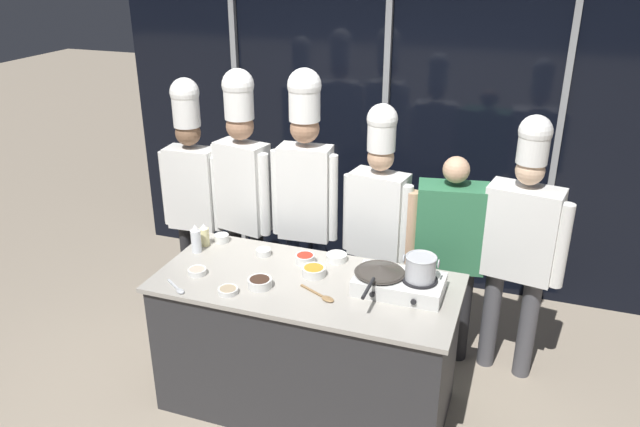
# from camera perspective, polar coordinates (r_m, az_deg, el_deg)

# --- Properties ---
(ground_plane) EXTENTS (24.00, 24.00, 0.00)m
(ground_plane) POSITION_cam_1_polar(r_m,az_deg,el_deg) (4.35, -1.15, -16.78)
(ground_plane) COLOR gray
(window_wall_back) EXTENTS (4.84, 0.09, 2.70)m
(window_wall_back) POSITION_cam_1_polar(r_m,az_deg,el_deg) (5.37, 6.02, 7.50)
(window_wall_back) COLOR black
(window_wall_back) RESTS_ON ground_plane
(demo_counter) EXTENTS (1.86, 0.84, 0.92)m
(demo_counter) POSITION_cam_1_polar(r_m,az_deg,el_deg) (4.07, -1.20, -11.83)
(demo_counter) COLOR #2D2D30
(demo_counter) RESTS_ON ground_plane
(portable_stove) EXTENTS (0.52, 0.33, 0.11)m
(portable_stove) POSITION_cam_1_polar(r_m,az_deg,el_deg) (3.73, 7.25, -6.40)
(portable_stove) COLOR silver
(portable_stove) RESTS_ON demo_counter
(frying_pan) EXTENTS (0.30, 0.52, 0.05)m
(frying_pan) POSITION_cam_1_polar(r_m,az_deg,el_deg) (3.71, 5.48, -5.10)
(frying_pan) COLOR #38332D
(frying_pan) RESTS_ON portable_stove
(stock_pot) EXTENTS (0.21, 0.18, 0.15)m
(stock_pot) POSITION_cam_1_polar(r_m,az_deg,el_deg) (3.64, 9.19, -4.87)
(stock_pot) COLOR #B7BABF
(stock_pot) RESTS_ON portable_stove
(squeeze_bottle_oil) EXTENTS (0.07, 0.07, 0.16)m
(squeeze_bottle_oil) POSITION_cam_1_polar(r_m,az_deg,el_deg) (4.31, -10.53, -1.95)
(squeeze_bottle_oil) COLOR beige
(squeeze_bottle_oil) RESTS_ON demo_counter
(squeeze_bottle_clear) EXTENTS (0.07, 0.07, 0.20)m
(squeeze_bottle_clear) POSITION_cam_1_polar(r_m,az_deg,el_deg) (4.22, -11.28, -2.28)
(squeeze_bottle_clear) COLOR white
(squeeze_bottle_clear) RESTS_ON demo_counter
(prep_bowl_noodles) EXTENTS (0.10, 0.10, 0.04)m
(prep_bowl_noodles) POSITION_cam_1_polar(r_m,az_deg,el_deg) (4.14, -5.19, -3.48)
(prep_bowl_noodles) COLOR white
(prep_bowl_noodles) RESTS_ON demo_counter
(prep_bowl_bean_sprouts) EXTENTS (0.14, 0.14, 0.05)m
(prep_bowl_bean_sprouts) POSITION_cam_1_polar(r_m,az_deg,el_deg) (4.06, 1.53, -3.97)
(prep_bowl_bean_sprouts) COLOR white
(prep_bowl_bean_sprouts) RESTS_ON demo_counter
(prep_bowl_mushrooms) EXTENTS (0.12, 0.12, 0.03)m
(prep_bowl_mushrooms) POSITION_cam_1_polar(r_m,az_deg,el_deg) (3.74, -8.41, -6.95)
(prep_bowl_mushrooms) COLOR white
(prep_bowl_mushrooms) RESTS_ON demo_counter
(prep_bowl_chili_flakes) EXTENTS (0.13, 0.13, 0.06)m
(prep_bowl_chili_flakes) POSITION_cam_1_polar(r_m,az_deg,el_deg) (4.02, -1.38, -4.10)
(prep_bowl_chili_flakes) COLOR white
(prep_bowl_chili_flakes) RESTS_ON demo_counter
(prep_bowl_onion) EXTENTS (0.10, 0.10, 0.05)m
(prep_bowl_onion) POSITION_cam_1_polar(r_m,az_deg,el_deg) (4.36, -8.99, -2.19)
(prep_bowl_onion) COLOR white
(prep_bowl_onion) RESTS_ON demo_counter
(prep_bowl_soy_glaze) EXTENTS (0.15, 0.15, 0.06)m
(prep_bowl_soy_glaze) POSITION_cam_1_polar(r_m,az_deg,el_deg) (3.77, -5.53, -6.26)
(prep_bowl_soy_glaze) COLOR white
(prep_bowl_soy_glaze) RESTS_ON demo_counter
(prep_bowl_shrimp) EXTENTS (0.12, 0.12, 0.04)m
(prep_bowl_shrimp) POSITION_cam_1_polar(r_m,az_deg,el_deg) (3.97, -11.17, -5.17)
(prep_bowl_shrimp) COLOR white
(prep_bowl_shrimp) RESTS_ON demo_counter
(prep_bowl_carrots) EXTENTS (0.15, 0.15, 0.06)m
(prep_bowl_carrots) POSITION_cam_1_polar(r_m,az_deg,el_deg) (3.87, -0.58, -5.25)
(prep_bowl_carrots) COLOR white
(prep_bowl_carrots) RESTS_ON demo_counter
(serving_spoon_slotted) EXTENTS (0.26, 0.15, 0.02)m
(serving_spoon_slotted) POSITION_cam_1_polar(r_m,az_deg,el_deg) (3.66, 0.33, -7.62)
(serving_spoon_slotted) COLOR olive
(serving_spoon_slotted) RESTS_ON demo_counter
(serving_spoon_solid) EXTENTS (0.19, 0.14, 0.02)m
(serving_spoon_solid) POSITION_cam_1_polar(r_m,az_deg,el_deg) (3.83, -12.85, -6.75)
(serving_spoon_solid) COLOR #B2B5BA
(serving_spoon_solid) RESTS_ON demo_counter
(chef_head) EXTENTS (0.49, 0.21, 1.94)m
(chef_head) POSITION_cam_1_polar(r_m,az_deg,el_deg) (4.83, -11.62, 2.88)
(chef_head) COLOR #232326
(chef_head) RESTS_ON ground_plane
(chef_sous) EXTENTS (0.49, 0.27, 2.03)m
(chef_sous) POSITION_cam_1_polar(r_m,az_deg,el_deg) (4.60, -7.09, 3.15)
(chef_sous) COLOR #232326
(chef_sous) RESTS_ON ground_plane
(chef_line) EXTENTS (0.48, 0.23, 2.07)m
(chef_line) POSITION_cam_1_polar(r_m,az_deg,el_deg) (4.39, -1.36, 2.87)
(chef_line) COLOR #2D3856
(chef_line) RESTS_ON ground_plane
(chef_pastry) EXTENTS (0.51, 0.26, 1.86)m
(chef_pastry) POSITION_cam_1_polar(r_m,az_deg,el_deg) (4.37, 5.36, 0.15)
(chef_pastry) COLOR #4C4C51
(chef_pastry) RESTS_ON ground_plane
(person_guest) EXTENTS (0.61, 0.32, 1.55)m
(person_guest) POSITION_cam_1_polar(r_m,az_deg,el_deg) (4.37, 11.76, -2.68)
(person_guest) COLOR #232326
(person_guest) RESTS_ON ground_plane
(chef_apprentice) EXTENTS (0.61, 0.32, 1.86)m
(chef_apprentice) POSITION_cam_1_polar(r_m,az_deg,el_deg) (4.29, 17.89, -1.92)
(chef_apprentice) COLOR #4C4C51
(chef_apprentice) RESTS_ON ground_plane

